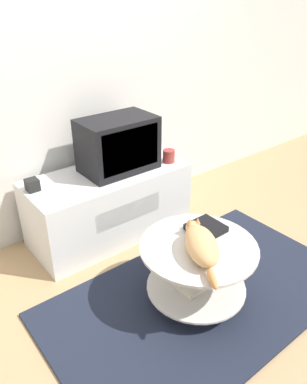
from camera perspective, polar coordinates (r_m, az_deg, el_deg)
ground_plane at (r=2.62m, az=7.37°, el=-15.49°), size 12.00×12.00×0.00m
wall_back at (r=3.05m, az=-10.74°, el=18.42°), size 8.00×0.05×2.60m
rug at (r=2.61m, az=7.38°, el=-15.33°), size 2.05×1.18×0.02m
tv_stand at (r=3.06m, az=-6.79°, el=-1.78°), size 1.28×0.57×0.55m
tv at (r=2.91m, az=-5.43°, el=7.23°), size 0.57×0.36×0.42m
speaker at (r=2.77m, az=-17.99°, el=1.03°), size 0.09×0.09×0.09m
mug at (r=3.09m, az=2.34°, el=5.50°), size 0.10×0.10×0.10m
coffee_table at (r=2.39m, az=6.70°, el=-11.19°), size 0.72×0.72×0.43m
dvd_box at (r=2.42m, az=7.99°, el=-5.45°), size 0.21×0.20×0.04m
cat at (r=2.18m, az=7.24°, el=-7.92°), size 0.35×0.51×0.14m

